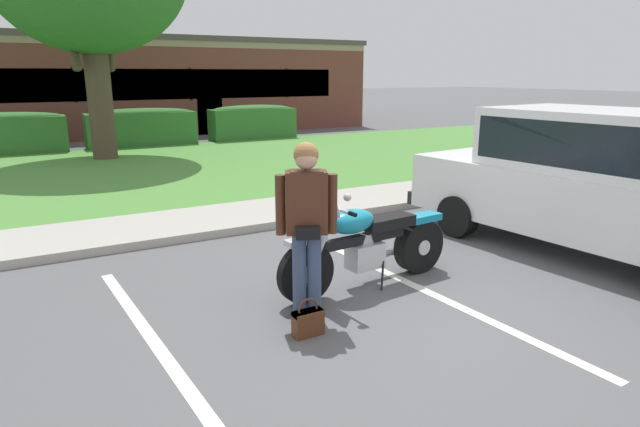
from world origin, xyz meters
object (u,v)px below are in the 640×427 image
(motorcycle, at_px, (372,243))
(hedge_right, at_px, (253,122))
(rider_person, at_px, (307,219))
(brick_building, at_px, (63,85))
(handbag, at_px, (308,321))
(hedge_center_left, at_px, (5,133))
(hedge_center_right, at_px, (142,127))
(parked_suv_adjacent, at_px, (598,181))

(motorcycle, bearing_deg, hedge_right, 72.76)
(hedge_right, bearing_deg, motorcycle, -107.24)
(rider_person, distance_m, brick_building, 20.60)
(handbag, relative_size, hedge_center_left, 0.11)
(hedge_center_left, xyz_separation_m, hedge_right, (7.66, -0.00, 0.00))
(hedge_center_right, distance_m, brick_building, 7.16)
(motorcycle, bearing_deg, rider_person, -158.80)
(rider_person, distance_m, hedge_center_right, 13.77)
(rider_person, distance_m, hedge_right, 14.65)
(hedge_center_right, bearing_deg, rider_person, -95.55)
(motorcycle, relative_size, hedge_center_left, 0.69)
(motorcycle, bearing_deg, hedge_center_right, 88.71)
(handbag, bearing_deg, rider_person, 63.15)
(hedge_right, bearing_deg, parked_suv_adjacent, -93.88)
(hedge_center_right, bearing_deg, motorcycle, -91.29)
(handbag, relative_size, brick_building, 0.02)
(handbag, distance_m, brick_building, 20.98)
(hedge_center_left, bearing_deg, handbag, -80.59)
(hedge_right, bearing_deg, hedge_center_left, 180.00)
(hedge_center_left, relative_size, hedge_right, 1.07)
(hedge_center_right, bearing_deg, brick_building, 103.14)
(motorcycle, height_order, handbag, motorcycle)
(rider_person, bearing_deg, handbag, -116.85)
(motorcycle, relative_size, hedge_right, 0.74)
(motorcycle, distance_m, handbag, 1.45)
(rider_person, xyz_separation_m, hedge_center_right, (1.33, 13.71, -0.34))
(handbag, bearing_deg, hedge_right, 69.21)
(handbag, height_order, hedge_center_left, hedge_center_left)
(motorcycle, distance_m, hedge_center_right, 13.31)
(hedge_center_left, bearing_deg, motorcycle, -75.14)
(hedge_center_left, xyz_separation_m, brick_building, (2.23, 6.87, 1.20))
(parked_suv_adjacent, bearing_deg, motorcycle, 171.39)
(hedge_center_left, bearing_deg, hedge_center_right, -0.00)
(handbag, bearing_deg, motorcycle, 31.42)
(motorcycle, xyz_separation_m, rider_person, (-1.03, -0.40, 0.50))
(motorcycle, distance_m, brick_building, 20.26)
(hedge_right, bearing_deg, hedge_center_right, -180.00)
(rider_person, relative_size, handbag, 4.74)
(parked_suv_adjacent, distance_m, brick_building, 21.16)
(rider_person, distance_m, parked_suv_adjacent, 4.23)
(handbag, height_order, parked_suv_adjacent, parked_suv_adjacent)
(handbag, distance_m, hedge_center_left, 14.24)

